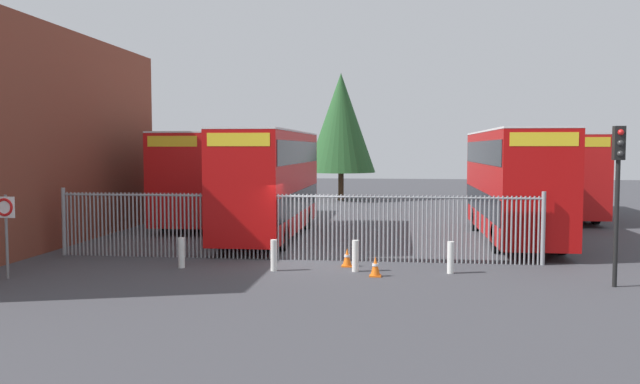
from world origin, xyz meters
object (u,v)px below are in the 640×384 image
bollard_near_left (182,253)px  traffic_light_kerbside (618,176)px  bollard_center_front (274,255)px  double_decker_bus_near_gate (271,179)px  double_decker_bus_behind_fence_right (557,172)px  bollard_near_right (355,256)px  speed_limit_sign_post (5,217)px  double_decker_bus_behind_fence_left (513,180)px  traffic_cone_by_gate (347,257)px  bollard_far_right (451,257)px  double_decker_bus_far_back (210,174)px  traffic_cone_mid_forecourt (375,267)px

bollard_near_left → traffic_light_kerbside: traffic_light_kerbside is taller
bollard_center_front → double_decker_bus_near_gate: bearing=102.0°
double_decker_bus_behind_fence_right → bollard_near_right: size_ratio=11.38×
double_decker_bus_near_gate → double_decker_bus_behind_fence_right: (13.80, 9.99, 0.00)m
traffic_light_kerbside → bollard_center_front: bearing=173.2°
double_decker_bus_near_gate → bollard_center_front: bearing=-78.0°
double_decker_bus_behind_fence_right → speed_limit_sign_post: double_decker_bus_behind_fence_right is taller
double_decker_bus_near_gate → double_decker_bus_behind_fence_left: 9.85m
traffic_cone_by_gate → speed_limit_sign_post: bearing=-162.0°
double_decker_bus_behind_fence_left → speed_limit_sign_post: (-15.62, -9.68, -0.65)m
traffic_cone_by_gate → double_decker_bus_behind_fence_left: bearing=47.0°
double_decker_bus_behind_fence_left → bollard_far_right: double_decker_bus_behind_fence_left is taller
double_decker_bus_far_back → traffic_cone_mid_forecourt: size_ratio=18.32×
double_decker_bus_near_gate → speed_limit_sign_post: size_ratio=4.50×
double_decker_bus_far_back → traffic_cone_mid_forecourt: 15.47m
bollard_center_front → bollard_far_right: same height
bollard_near_right → traffic_cone_by_gate: bearing=111.5°
double_decker_bus_behind_fence_left → bollard_near_left: (-11.25, -7.44, -1.95)m
double_decker_bus_far_back → bollard_near_right: size_ratio=11.38×
bollard_center_front → traffic_cone_mid_forecourt: size_ratio=1.61×
double_decker_bus_far_back → bollard_near_left: double_decker_bus_far_back is taller
bollard_near_right → double_decker_bus_far_back: bearing=123.9°
bollard_far_right → traffic_light_kerbside: size_ratio=0.22×
bollard_far_right → traffic_cone_mid_forecourt: bollard_far_right is taller
traffic_cone_by_gate → traffic_cone_mid_forecourt: same height
traffic_cone_mid_forecourt → traffic_light_kerbside: size_ratio=0.14×
bollard_near_left → bollard_far_right: (8.23, 0.11, 0.00)m
double_decker_bus_behind_fence_right → double_decker_bus_far_back: 18.55m
bollard_near_right → traffic_light_kerbside: 7.60m
double_decker_bus_behind_fence_right → bollard_near_left: bearing=-131.7°
double_decker_bus_behind_fence_left → traffic_cone_mid_forecourt: 9.84m
traffic_cone_by_gate → double_decker_bus_behind_fence_right: bearing=58.1°
double_decker_bus_near_gate → bollard_near_left: double_decker_bus_near_gate is taller
double_decker_bus_behind_fence_left → traffic_light_kerbside: double_decker_bus_behind_fence_left is taller
double_decker_bus_near_gate → double_decker_bus_behind_fence_right: 17.04m
double_decker_bus_behind_fence_left → double_decker_bus_far_back: 14.62m
double_decker_bus_near_gate → traffic_cone_mid_forecourt: bearing=-59.1°
traffic_cone_mid_forecourt → speed_limit_sign_post: 10.63m
double_decker_bus_behind_fence_left → traffic_cone_by_gate: bearing=-133.0°
speed_limit_sign_post → bollard_center_front: bearing=16.0°
bollard_near_left → speed_limit_sign_post: bearing=-152.9°
double_decker_bus_near_gate → bollard_far_right: size_ratio=11.38×
double_decker_bus_behind_fence_left → traffic_light_kerbside: 8.81m
bollard_center_front → traffic_cone_mid_forecourt: (3.08, -0.49, -0.19)m
bollard_far_right → traffic_light_kerbside: traffic_light_kerbside is taller
bollard_near_right → traffic_cone_by_gate: 0.86m
double_decker_bus_behind_fence_right → speed_limit_sign_post: 27.51m
double_decker_bus_far_back → bollard_center_front: size_ratio=11.38×
double_decker_bus_near_gate → traffic_cone_by_gate: 7.56m
double_decker_bus_near_gate → bollard_center_front: double_decker_bus_near_gate is taller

